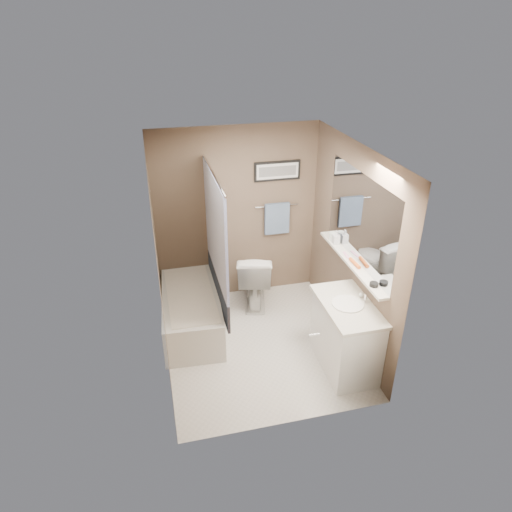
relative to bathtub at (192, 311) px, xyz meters
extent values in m
plane|color=silver|center=(0.75, -0.54, -0.25)|extent=(2.50, 2.50, 0.00)
cube|color=silver|center=(0.75, -0.54, 2.13)|extent=(2.20, 2.50, 0.04)
cube|color=brown|center=(0.75, 0.69, 0.95)|extent=(2.20, 0.04, 2.40)
cube|color=brown|center=(0.75, -1.77, 0.95)|extent=(2.20, 0.04, 2.40)
cube|color=brown|center=(-0.33, -0.54, 0.95)|extent=(0.04, 2.50, 2.40)
cube|color=brown|center=(1.83, -0.54, 0.95)|extent=(0.04, 2.50, 2.40)
cube|color=beige|center=(-0.34, -0.04, 0.75)|extent=(0.02, 1.55, 2.00)
cylinder|color=silver|center=(0.35, -0.04, 1.80)|extent=(0.02, 1.55, 0.02)
cube|color=white|center=(0.35, -0.04, 1.15)|extent=(0.03, 1.45, 1.28)
cube|color=#222C3F|center=(0.35, -0.04, 0.33)|extent=(0.03, 1.45, 0.36)
cube|color=silver|center=(1.84, -0.69, 1.37)|extent=(0.02, 1.60, 1.00)
cube|color=silver|center=(1.79, -0.69, 0.85)|extent=(0.12, 1.60, 0.03)
cylinder|color=silver|center=(1.30, 0.68, 1.05)|extent=(0.60, 0.02, 0.02)
cube|color=#8BA8CA|center=(1.30, 0.66, 0.87)|extent=(0.34, 0.05, 0.44)
cube|color=black|center=(1.30, 0.69, 1.53)|extent=(0.62, 0.02, 0.26)
cube|color=white|center=(1.30, 0.68, 1.53)|extent=(0.56, 0.00, 0.20)
cube|color=#595959|center=(1.30, 0.68, 1.53)|extent=(0.50, 0.00, 0.13)
cube|color=silver|center=(1.30, -1.78, 0.75)|extent=(0.80, 0.02, 2.00)
cylinder|color=silver|center=(0.97, -1.73, 0.75)|extent=(0.10, 0.02, 0.02)
cube|color=silver|center=(0.00, 0.00, 0.00)|extent=(0.79, 1.54, 0.50)
cube|color=silver|center=(0.00, 0.00, 0.25)|extent=(0.56, 1.36, 0.02)
imported|color=white|center=(0.92, 0.38, 0.15)|extent=(0.62, 0.88, 0.81)
cube|color=white|center=(1.60, -1.13, 0.15)|extent=(0.52, 0.91, 0.80)
cube|color=beige|center=(1.59, -1.13, 0.57)|extent=(0.54, 0.96, 0.04)
cylinder|color=white|center=(1.58, -1.13, 0.60)|extent=(0.34, 0.34, 0.01)
cylinder|color=white|center=(1.78, -1.13, 0.64)|extent=(0.02, 0.02, 0.10)
sphere|color=white|center=(1.78, -1.03, 0.62)|extent=(0.05, 0.05, 0.05)
cylinder|color=black|center=(1.79, -1.25, 0.89)|extent=(0.09, 0.09, 0.04)
cylinder|color=#DC5C1F|center=(1.79, -0.79, 0.89)|extent=(0.05, 0.22, 0.04)
cube|color=pink|center=(1.79, -0.55, 0.87)|extent=(0.04, 0.16, 0.01)
cylinder|color=white|center=(1.79, -0.13, 0.92)|extent=(0.08, 0.08, 0.10)
imported|color=#999999|center=(1.79, -0.24, 0.95)|extent=(0.08, 0.08, 0.17)
camera|label=1|loc=(-0.34, -4.84, 3.34)|focal=32.00mm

